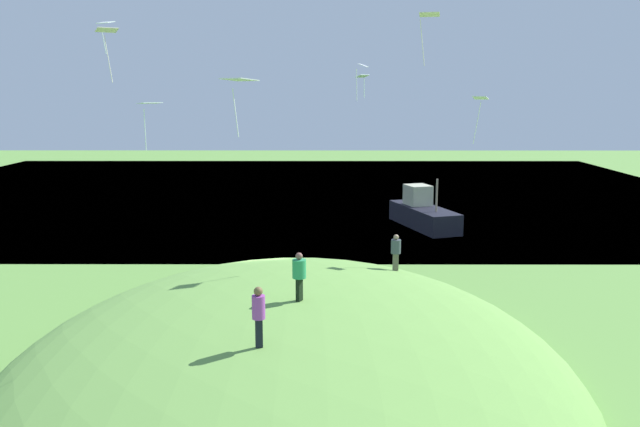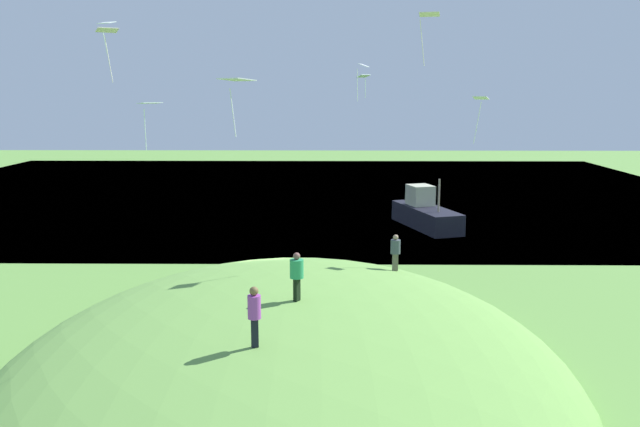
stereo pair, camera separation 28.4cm
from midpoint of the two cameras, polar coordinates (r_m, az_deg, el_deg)
name	(u,v)px [view 2 (the right image)]	position (r m, az deg, el deg)	size (l,w,h in m)	color
ground_plane	(262,294)	(31.83, -4.89, -7.08)	(160.00, 160.00, 0.00)	#5E903F
lake_water	(296,192)	(65.12, -1.99, 1.89)	(57.26, 80.00, 0.40)	#31526E
grass_hill	(286,380)	(22.72, -2.61, -14.52)	(25.84, 19.41, 5.50)	#689B46
boat_on_lake	(425,214)	(47.71, 9.46, -0.04)	(7.65, 4.42, 3.77)	black
person_watching_kites	(297,271)	(21.65, -1.69, -5.11)	(0.63, 0.63, 1.67)	black
person_on_hilltop	(254,309)	(18.13, -5.37, -8.39)	(0.43, 0.43, 1.75)	black
person_with_child	(395,248)	(28.25, 6.97, -3.08)	(0.49, 0.49, 1.62)	#575344
kite_0	(428,18)	(28.84, 9.84, 16.63)	(0.75, 0.95, 2.20)	silver
kite_2	(236,82)	(20.81, -7.03, 11.46)	(1.30, 1.31, 1.84)	white
kite_3	(149,106)	(29.08, -14.58, 9.17)	(1.11, 1.12, 2.08)	white
kite_6	(107,34)	(29.76, -18.00, 14.84)	(0.97, 1.06, 2.28)	silver
kite_7	(363,69)	(32.89, 4.03, 12.59)	(0.73, 0.63, 1.84)	white
kite_9	(364,78)	(35.37, 4.12, 11.88)	(0.75, 0.79, 1.26)	white
kite_10	(480,103)	(30.01, 14.22, 9.41)	(0.71, 0.78, 2.14)	silver
kite_11	(106,25)	(32.84, -18.11, 15.55)	(0.77, 0.88, 1.49)	white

